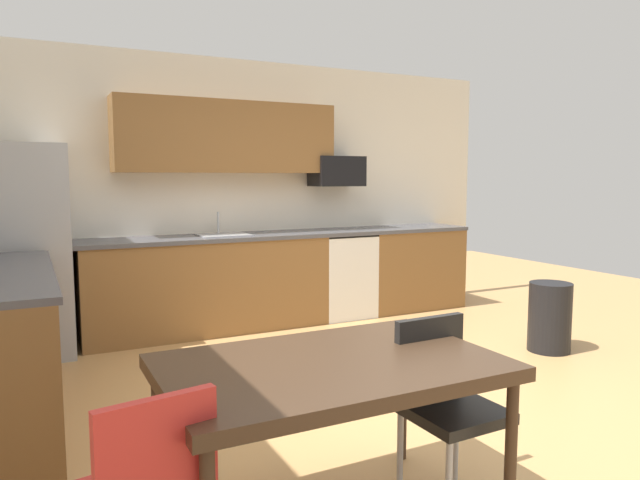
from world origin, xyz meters
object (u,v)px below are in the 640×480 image
object	(u,v)px
refrigerator	(20,252)
oven_range	(341,274)
chair_near_table	(444,395)
microwave	(337,171)
trash_bin	(550,317)
dining_table	(331,375)

from	to	relation	value
refrigerator	oven_range	world-z (taller)	refrigerator
refrigerator	chair_near_table	world-z (taller)	refrigerator
microwave	trash_bin	bearing A→B (deg)	-64.49
refrigerator	microwave	distance (m)	3.17
oven_range	dining_table	world-z (taller)	oven_range
dining_table	chair_near_table	xyz separation A→B (m)	(0.58, -0.03, -0.18)
dining_table	trash_bin	world-z (taller)	dining_table
oven_range	microwave	distance (m)	1.12
trash_bin	oven_range	bearing A→B (deg)	116.63
refrigerator	trash_bin	world-z (taller)	refrigerator
dining_table	trash_bin	xyz separation A→B (m)	(2.91, 1.43, -0.39)
oven_range	trash_bin	size ratio (longest dim) A/B	1.52
refrigerator	dining_table	xyz separation A→B (m)	(1.17, -3.32, -0.20)
dining_table	chair_near_table	distance (m)	0.61
oven_range	trash_bin	distance (m)	2.21
oven_range	trash_bin	xyz separation A→B (m)	(0.99, -1.97, -0.16)
microwave	trash_bin	distance (m)	2.62
microwave	chair_near_table	size ratio (longest dim) A/B	0.64
microwave	chair_near_table	world-z (taller)	microwave
refrigerator	microwave	world-z (taller)	refrigerator
oven_range	chair_near_table	size ratio (longest dim) A/B	1.07
chair_near_table	refrigerator	bearing A→B (deg)	117.57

